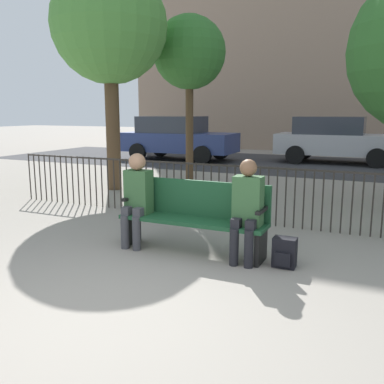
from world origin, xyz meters
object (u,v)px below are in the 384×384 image
(seated_person_0, at_px, (137,194))
(parked_car_0, at_px, (177,137))
(tree_1, at_px, (189,54))
(parked_car_1, at_px, (335,139))
(park_bench, at_px, (195,214))
(seated_person_1, at_px, (247,206))
(tree_2, at_px, (109,26))
(backpack, at_px, (284,253))

(seated_person_0, bearing_deg, parked_car_0, 113.60)
(tree_1, relative_size, parked_car_1, 1.00)
(park_bench, xyz_separation_m, parked_car_0, (-4.99, 9.48, 0.34))
(parked_car_0, xyz_separation_m, parked_car_1, (5.50, 1.39, 0.00))
(seated_person_1, distance_m, parked_car_1, 11.00)
(tree_2, bearing_deg, seated_person_0, -51.26)
(seated_person_1, xyz_separation_m, tree_2, (-4.31, 3.46, 2.94))
(backpack, bearing_deg, tree_1, 124.75)
(parked_car_1, bearing_deg, seated_person_0, -96.78)
(backpack, relative_size, tree_2, 0.07)
(seated_person_0, distance_m, parked_car_1, 11.07)
(seated_person_1, relative_size, backpack, 3.53)
(seated_person_0, xyz_separation_m, backpack, (2.00, 0.02, -0.54))
(seated_person_0, xyz_separation_m, tree_2, (-2.78, 3.46, 2.93))
(backpack, bearing_deg, parked_car_1, 93.60)
(tree_1, bearing_deg, tree_2, -118.16)
(seated_person_1, xyz_separation_m, parked_car_0, (-5.73, 9.60, 0.14))
(park_bench, bearing_deg, parked_car_1, 87.28)
(backpack, distance_m, parked_car_0, 11.43)
(park_bench, distance_m, tree_2, 5.81)
(backpack, bearing_deg, parked_car_0, 122.87)
(backpack, xyz_separation_m, tree_2, (-4.78, 3.45, 3.47))
(seated_person_0, height_order, tree_1, tree_1)
(park_bench, distance_m, parked_car_0, 10.71)
(parked_car_1, bearing_deg, park_bench, -92.72)
(seated_person_1, distance_m, backpack, 0.70)
(backpack, distance_m, parked_car_1, 11.02)
(park_bench, relative_size, backpack, 5.47)
(tree_2, xyz_separation_m, parked_car_0, (-1.42, 6.14, -2.80))
(park_bench, bearing_deg, tree_1, 115.62)
(parked_car_0, bearing_deg, tree_1, -59.68)
(park_bench, height_order, seated_person_0, seated_person_0)
(seated_person_0, relative_size, seated_person_1, 1.01)
(tree_2, distance_m, parked_car_0, 6.89)
(tree_2, bearing_deg, tree_1, 61.84)
(seated_person_0, xyz_separation_m, parked_car_0, (-4.20, 9.60, 0.13))
(tree_1, bearing_deg, parked_car_1, 61.40)
(seated_person_0, distance_m, backpack, 2.07)
(seated_person_0, height_order, parked_car_0, parked_car_0)
(backpack, relative_size, parked_car_0, 0.08)
(park_bench, distance_m, backpack, 1.26)
(backpack, xyz_separation_m, parked_car_1, (-0.69, 10.98, 0.67))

